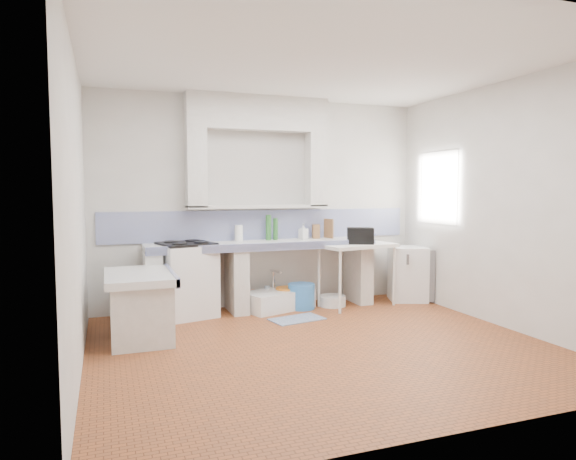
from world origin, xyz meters
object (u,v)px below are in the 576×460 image
object	(u,v)px
stove	(187,281)
fridge	(408,274)
sink	(278,301)
side_table	(357,275)

from	to	relation	value
stove	fridge	xyz separation A→B (m)	(3.11, -0.13, -0.06)
stove	sink	distance (m)	1.23
stove	sink	xyz separation A→B (m)	(1.19, -0.02, -0.34)
side_table	fridge	bearing A→B (deg)	-6.51
stove	fridge	bearing A→B (deg)	-16.09
sink	fridge	world-z (taller)	fridge
sink	fridge	xyz separation A→B (m)	(1.92, -0.11, 0.27)
sink	side_table	bearing A→B (deg)	-29.26
side_table	fridge	size ratio (longest dim) A/B	1.33
sink	fridge	size ratio (longest dim) A/B	1.19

